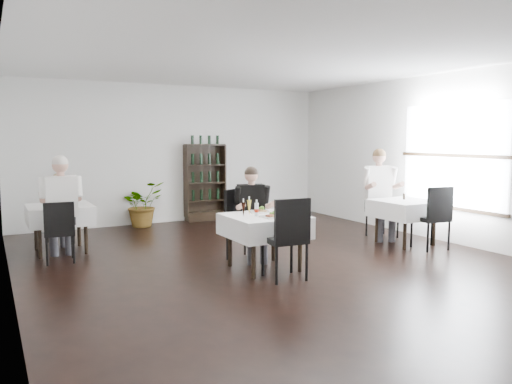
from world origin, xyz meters
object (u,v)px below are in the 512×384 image
wine_shelf (205,183)px  potted_tree (142,204)px  main_table (264,226)px  diner_main (253,206)px

wine_shelf → potted_tree: 1.52m
potted_tree → wine_shelf: bearing=4.4°
main_table → diner_main: bearing=79.6°
wine_shelf → main_table: 4.41m
wine_shelf → main_table: wine_shelf is taller
main_table → potted_tree: bearing=97.7°
main_table → diner_main: size_ratio=0.72×
wine_shelf → potted_tree: wine_shelf is taller
main_table → diner_main: (0.10, 0.54, 0.21)m
main_table → potted_tree: 4.24m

